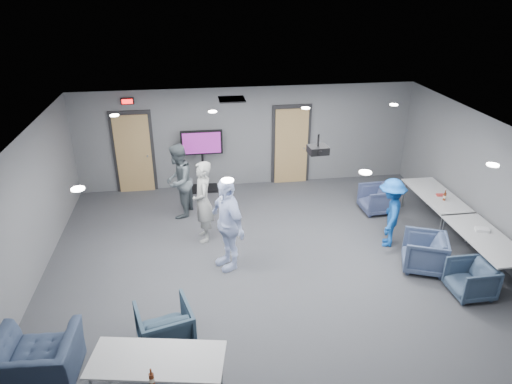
{
  "coord_description": "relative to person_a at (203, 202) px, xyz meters",
  "views": [
    {
      "loc": [
        -1.43,
        -7.59,
        5.25
      ],
      "look_at": [
        -0.21,
        0.87,
        1.2
      ],
      "focal_mm": 32.0,
      "sensor_mm": 36.0,
      "label": 1
    }
  ],
  "objects": [
    {
      "name": "floor",
      "position": [
        1.31,
        -1.16,
        -0.91
      ],
      "size": [
        9.0,
        9.0,
        0.0
      ],
      "primitive_type": "plane",
      "color": "#373A3F",
      "rests_on": "ground"
    },
    {
      "name": "ceiling",
      "position": [
        1.31,
        -1.16,
        1.79
      ],
      "size": [
        9.0,
        9.0,
        0.0
      ],
      "primitive_type": "plane",
      "rotation": [
        3.14,
        0.0,
        0.0
      ],
      "color": "white",
      "rests_on": "wall_back"
    },
    {
      "name": "wall_back",
      "position": [
        1.31,
        2.84,
        0.44
      ],
      "size": [
        9.0,
        0.02,
        2.7
      ],
      "primitive_type": "cube",
      "color": "slate",
      "rests_on": "floor"
    },
    {
      "name": "wall_front",
      "position": [
        1.31,
        -5.16,
        0.44
      ],
      "size": [
        9.0,
        0.02,
        2.7
      ],
      "primitive_type": "cube",
      "color": "slate",
      "rests_on": "floor"
    },
    {
      "name": "wall_left",
      "position": [
        -3.19,
        -1.16,
        0.44
      ],
      "size": [
        0.02,
        8.0,
        2.7
      ],
      "primitive_type": "cube",
      "color": "slate",
      "rests_on": "floor"
    },
    {
      "name": "wall_right",
      "position": [
        5.81,
        -1.16,
        0.44
      ],
      "size": [
        0.02,
        8.0,
        2.7
      ],
      "primitive_type": "cube",
      "color": "slate",
      "rests_on": "floor"
    },
    {
      "name": "door_left",
      "position": [
        -1.69,
        2.79,
        0.16
      ],
      "size": [
        1.06,
        0.17,
        2.24
      ],
      "color": "black",
      "rests_on": "wall_back"
    },
    {
      "name": "door_right",
      "position": [
        2.51,
        2.79,
        0.16
      ],
      "size": [
        1.06,
        0.17,
        2.24
      ],
      "color": "black",
      "rests_on": "wall_back"
    },
    {
      "name": "exit_sign",
      "position": [
        -1.69,
        2.77,
        1.54
      ],
      "size": [
        0.32,
        0.08,
        0.16
      ],
      "color": "black",
      "rests_on": "wall_back"
    },
    {
      "name": "hvac_diffuser",
      "position": [
        0.81,
        1.64,
        1.78
      ],
      "size": [
        0.6,
        0.6,
        0.03
      ],
      "primitive_type": "cube",
      "color": "black",
      "rests_on": "ceiling"
    },
    {
      "name": "downlights",
      "position": [
        1.31,
        -1.16,
        1.78
      ],
      "size": [
        6.18,
        3.78,
        0.02
      ],
      "color": "white",
      "rests_on": "ceiling"
    },
    {
      "name": "person_a",
      "position": [
        0.0,
        0.0,
        0.0
      ],
      "size": [
        0.48,
        0.69,
        1.81
      ],
      "primitive_type": "imported",
      "rotation": [
        0.0,
        0.0,
        -1.5
      ],
      "color": "#979A97",
      "rests_on": "floor"
    },
    {
      "name": "person_b",
      "position": [
        -0.53,
        1.2,
        -0.01
      ],
      "size": [
        0.91,
        1.04,
        1.79
      ],
      "primitive_type": "imported",
      "rotation": [
        0.0,
        0.0,
        -1.88
      ],
      "color": "#505B61",
      "rests_on": "floor"
    },
    {
      "name": "person_c",
      "position": [
        0.42,
        -1.1,
        0.05
      ],
      "size": [
        0.88,
        1.21,
        1.9
      ],
      "primitive_type": "imported",
      "rotation": [
        0.0,
        0.0,
        -1.15
      ],
      "color": "#C6D6FF",
      "rests_on": "floor"
    },
    {
      "name": "person_d",
      "position": [
        3.88,
        -0.78,
        -0.15
      ],
      "size": [
        0.93,
        1.13,
        1.52
      ],
      "primitive_type": "imported",
      "rotation": [
        0.0,
        0.0,
        -2.01
      ],
      "color": "#184C9E",
      "rests_on": "floor"
    },
    {
      "name": "chair_right_a",
      "position": [
        4.21,
        0.7,
        -0.57
      ],
      "size": [
        0.76,
        0.74,
        0.67
      ],
      "primitive_type": "imported",
      "rotation": [
        0.0,
        0.0,
        -1.52
      ],
      "color": "#3B4466",
      "rests_on": "floor"
    },
    {
      "name": "chair_right_b",
      "position": [
        4.21,
        -1.76,
        -0.54
      ],
      "size": [
        1.04,
        1.03,
        0.73
      ],
      "primitive_type": "imported",
      "rotation": [
        0.0,
        0.0,
        -1.97
      ],
      "color": "#3C4A69",
      "rests_on": "floor"
    },
    {
      "name": "chair_right_c",
      "position": [
        4.66,
        -2.65,
        -0.58
      ],
      "size": [
        0.72,
        0.7,
        0.65
      ],
      "primitive_type": "imported",
      "rotation": [
        0.0,
        0.0,
        -1.57
      ],
      "color": "#34455B",
      "rests_on": "floor"
    },
    {
      "name": "chair_front_a",
      "position": [
        -0.73,
        -3.16,
        -0.53
      ],
      "size": [
        0.98,
        0.99,
        0.74
      ],
      "primitive_type": "imported",
      "rotation": [
        0.0,
        0.0,
        3.4
      ],
      "color": "#324556",
      "rests_on": "floor"
    },
    {
      "name": "chair_front_b",
      "position": [
        -2.5,
        -3.56,
        -0.54
      ],
      "size": [
        1.17,
        1.04,
        0.73
      ],
      "primitive_type": "imported",
      "rotation": [
        0.0,
        0.0,
        3.08
      ],
      "color": "#334059",
      "rests_on": "floor"
    },
    {
      "name": "table_right_a",
      "position": [
        5.31,
        -0.04,
        -0.22
      ],
      "size": [
        0.81,
        1.94,
        0.73
      ],
      "rotation": [
        0.0,
        0.0,
        1.57
      ],
      "color": "#B0B2B4",
      "rests_on": "floor"
    },
    {
      "name": "table_right_b",
      "position": [
        5.31,
        -1.94,
        -0.22
      ],
      "size": [
        0.82,
        1.96,
        0.73
      ],
      "rotation": [
        0.0,
        0.0,
        1.57
      ],
      "color": "#B0B2B4",
      "rests_on": "floor"
    },
    {
      "name": "table_front_left",
      "position": [
        -0.77,
        -4.16,
        -0.22
      ],
      "size": [
        1.86,
        1.04,
        0.73
      ],
      "rotation": [
        0.0,
        0.0,
        -0.19
      ],
      "color": "#B0B2B4",
      "rests_on": "floor"
    },
    {
      "name": "bottle_front",
      "position": [
        -0.8,
        -4.59,
        -0.08
      ],
      "size": [
        0.07,
        0.07,
        0.26
      ],
      "color": "#5A230F",
      "rests_on": "table_front_left"
    },
    {
      "name": "bottle_right",
      "position": [
        5.33,
        -0.33,
        -0.08
      ],
      "size": [
        0.07,
        0.07,
        0.25
      ],
      "color": "#5A230F",
      "rests_on": "table_right_a"
    },
    {
      "name": "snack_box",
      "position": [
        5.37,
        -0.1,
        -0.16
      ],
      "size": [
        0.18,
        0.13,
        0.04
      ],
      "primitive_type": "cube",
      "rotation": [
        0.0,
        0.0,
        -0.11
      ],
      "color": "#B6312D",
      "rests_on": "table_right_a"
    },
    {
      "name": "wrapper",
      "position": [
        5.38,
        -1.71,
        -0.15
      ],
      "size": [
        0.29,
        0.24,
        0.06
      ],
      "primitive_type": "cube",
      "rotation": [
        0.0,
        0.0,
        -0.36
      ],
      "color": "silver",
      "rests_on": "table_right_b"
    },
    {
      "name": "tv_stand",
      "position": [
        0.08,
        2.58,
        0.04
      ],
      "size": [
        1.09,
        0.52,
        1.67
      ],
      "color": "black",
      "rests_on": "floor"
    },
    {
      "name": "projector",
      "position": [
        2.11,
        -1.19,
        1.5
      ],
      "size": [
        0.37,
        0.35,
        0.36
      ],
      "rotation": [
        0.0,
        0.0,
        0.08
      ],
      "color": "black",
      "rests_on": "ceiling"
    }
  ]
}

